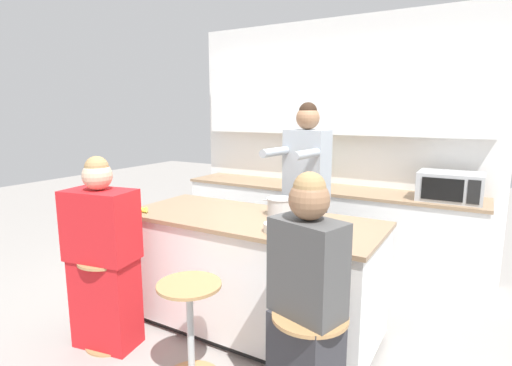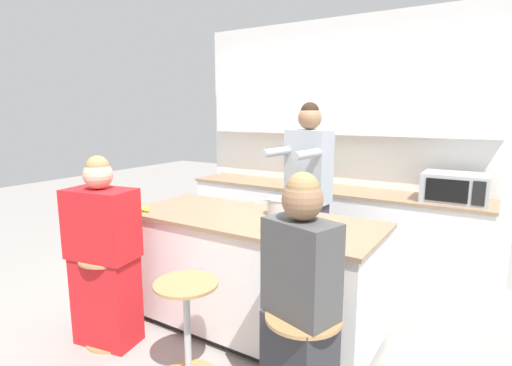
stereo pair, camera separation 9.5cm
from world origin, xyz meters
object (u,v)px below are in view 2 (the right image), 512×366
object	(u,v)px
bar_stool_leftmost	(110,293)
person_wrapped_blanket	(104,258)
cooking_pot	(280,207)
bar_stool_center	(187,325)
microwave	(455,188)
bar_stool_rightmost	(302,365)
person_cooking	(307,203)
person_seated_near	(300,315)
coffee_cup_far	(331,228)
banana_bunch	(144,209)
fruit_bowl	(275,228)
potted_plant	(311,171)
kitchen_island	(250,273)
coffee_cup_near	(301,232)

from	to	relation	value
bar_stool_leftmost	person_wrapped_blanket	xyz separation A→B (m)	(-0.01, -0.02, 0.28)
bar_stool_leftmost	cooking_pot	bearing A→B (deg)	42.05
bar_stool_center	microwave	xyz separation A→B (m)	(1.24, 2.24, 0.64)
bar_stool_rightmost	person_cooking	xyz separation A→B (m)	(-0.64, 1.42, 0.52)
bar_stool_rightmost	person_seated_near	distance (m)	0.28
person_wrapped_blanket	coffee_cup_far	size ratio (longest dim) A/B	11.52
bar_stool_leftmost	banana_bunch	bearing A→B (deg)	94.30
bar_stool_center	person_wrapped_blanket	bearing A→B (deg)	178.88
bar_stool_center	fruit_bowl	distance (m)	0.83
bar_stool_leftmost	cooking_pot	world-z (taller)	cooking_pot
coffee_cup_far	microwave	distance (m)	1.68
cooking_pot	potted_plant	size ratio (longest dim) A/B	1.00
bar_stool_leftmost	person_wrapped_blanket	size ratio (longest dim) A/B	0.47
microwave	banana_bunch	bearing A→B (deg)	-138.85
cooking_pot	coffee_cup_far	world-z (taller)	cooking_pot
kitchen_island	person_seated_near	world-z (taller)	person_seated_near
bar_stool_center	coffee_cup_far	bearing A→B (deg)	43.86
person_seated_near	banana_bunch	xyz separation A→B (m)	(-1.59, 0.42, 0.27)
bar_stool_center	person_wrapped_blanket	world-z (taller)	person_wrapped_blanket
person_seated_near	coffee_cup_far	world-z (taller)	person_seated_near
coffee_cup_near	person_wrapped_blanket	bearing A→B (deg)	-160.91
microwave	bar_stool_center	bearing A→B (deg)	-119.02
bar_stool_rightmost	potted_plant	world-z (taller)	potted_plant
cooking_pot	fruit_bowl	distance (m)	0.44
bar_stool_center	coffee_cup_near	bearing A→B (deg)	41.39
banana_bunch	coffee_cup_far	bearing A→B (deg)	8.16
coffee_cup_near	potted_plant	world-z (taller)	potted_plant
kitchen_island	coffee_cup_near	world-z (taller)	coffee_cup_near
coffee_cup_near	banana_bunch	bearing A→B (deg)	-178.17
microwave	coffee_cup_near	bearing A→B (deg)	-111.61
bar_stool_leftmost	fruit_bowl	xyz separation A→B (m)	(1.14, 0.47, 0.56)
kitchen_island	bar_stool_center	size ratio (longest dim) A/B	2.98
cooking_pot	coffee_cup_near	size ratio (longest dim) A/B	2.48
fruit_bowl	banana_bunch	size ratio (longest dim) A/B	1.34
kitchen_island	person_cooking	size ratio (longest dim) A/B	1.11
kitchen_island	banana_bunch	size ratio (longest dim) A/B	14.26
kitchen_island	microwave	xyz separation A→B (m)	(1.24, 1.50, 0.56)
person_wrapped_blanket	coffee_cup_far	world-z (taller)	person_wrapped_blanket
person_cooking	fruit_bowl	bearing A→B (deg)	-72.11
kitchen_island	coffee_cup_far	distance (m)	0.84
banana_bunch	microwave	xyz separation A→B (m)	(2.06, 1.80, 0.09)
potted_plant	bar_stool_center	bearing A→B (deg)	-85.18
person_seated_near	coffee_cup_far	xyz separation A→B (m)	(-0.09, 0.64, 0.29)
bar_stool_rightmost	microwave	size ratio (longest dim) A/B	1.20
person_seated_near	cooking_pot	bearing A→B (deg)	141.06
person_wrapped_blanket	cooking_pot	bearing A→B (deg)	32.50
bar_stool_center	person_wrapped_blanket	distance (m)	0.85
kitchen_island	coffee_cup_near	size ratio (longest dim) A/B	16.26
potted_plant	banana_bunch	bearing A→B (deg)	-108.93
person_seated_near	coffee_cup_near	size ratio (longest dim) A/B	11.62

